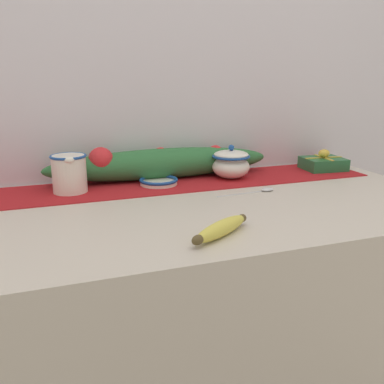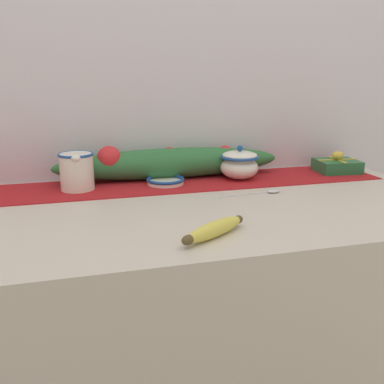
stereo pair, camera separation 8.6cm
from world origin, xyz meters
name	(u,v)px [view 1 (the left image)]	position (x,y,z in m)	size (l,w,h in m)	color
countertop	(193,344)	(0.00, 0.00, 0.44)	(1.52, 0.74, 0.89)	beige
back_wall	(154,85)	(0.00, 0.39, 1.20)	(2.32, 0.04, 2.40)	silver
table_runner	(168,184)	(0.00, 0.24, 0.89)	(1.40, 0.25, 0.00)	#A8191E
cream_pitcher	(69,172)	(-0.31, 0.24, 0.95)	(0.11, 0.13, 0.12)	white
sugar_bowl	(231,163)	(0.22, 0.24, 0.94)	(0.13, 0.13, 0.12)	white
small_dish	(159,181)	(-0.03, 0.23, 0.90)	(0.12, 0.12, 0.02)	white
banana	(221,229)	(-0.02, -0.25, 0.91)	(0.18, 0.13, 0.04)	#DBCC4C
spoon	(264,190)	(0.25, 0.05, 0.89)	(0.20, 0.03, 0.01)	silver
gift_box	(323,163)	(0.61, 0.24, 0.92)	(0.16, 0.14, 0.08)	#236638
poinsettia_garland	(160,163)	(-0.01, 0.31, 0.95)	(0.78, 0.11, 0.12)	#2D6B38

